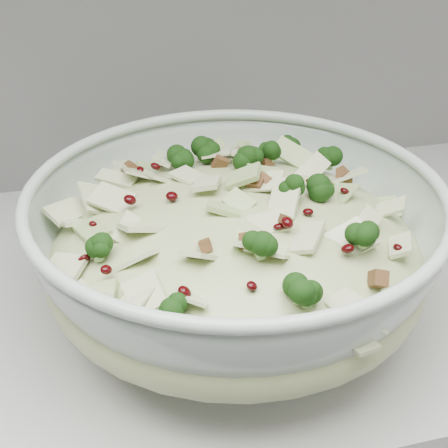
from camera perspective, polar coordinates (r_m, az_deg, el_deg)
mixing_bowl at (r=0.64m, az=1.04°, el=-2.75°), size 0.45×0.45×0.17m
salad at (r=0.63m, az=1.06°, el=-0.70°), size 0.49×0.49×0.17m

